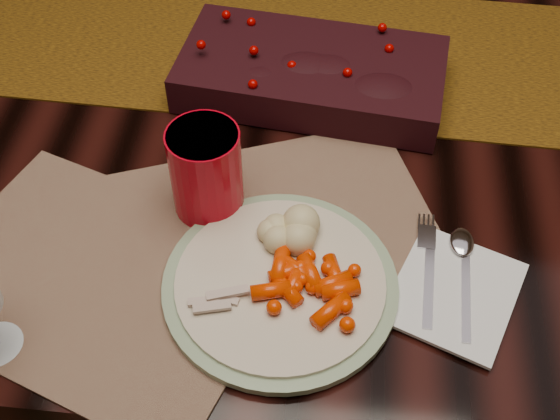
# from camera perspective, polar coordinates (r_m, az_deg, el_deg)

# --- Properties ---
(floor) EXTENTS (5.00, 5.00, 0.00)m
(floor) POSITION_cam_1_polar(r_m,az_deg,el_deg) (1.65, 2.16, -11.81)
(floor) COLOR black
(floor) RESTS_ON ground
(dining_table) EXTENTS (1.80, 1.00, 0.75)m
(dining_table) POSITION_cam_1_polar(r_m,az_deg,el_deg) (1.33, 2.63, -4.10)
(dining_table) COLOR black
(dining_table) RESTS_ON floor
(table_runner) EXTENTS (1.75, 0.42, 0.00)m
(table_runner) POSITION_cam_1_polar(r_m,az_deg,el_deg) (1.17, 6.33, 12.51)
(table_runner) COLOR #5A2F0D
(table_runner) RESTS_ON dining_table
(centerpiece) EXTENTS (0.41, 0.24, 0.08)m
(centerpiece) POSITION_cam_1_polar(r_m,az_deg,el_deg) (1.06, 2.59, 11.40)
(centerpiece) COLOR black
(centerpiece) RESTS_ON table_runner
(placemat_main) EXTENTS (0.48, 0.42, 0.00)m
(placemat_main) POSITION_cam_1_polar(r_m,az_deg,el_deg) (0.90, -0.37, -1.38)
(placemat_main) COLOR #86694D
(placemat_main) RESTS_ON dining_table
(placemat_second) EXTENTS (0.48, 0.42, 0.00)m
(placemat_second) POSITION_cam_1_polar(r_m,az_deg,el_deg) (0.87, -14.47, -5.68)
(placemat_second) COLOR brown
(placemat_second) RESTS_ON dining_table
(dinner_plate) EXTENTS (0.30, 0.30, 0.02)m
(dinner_plate) POSITION_cam_1_polar(r_m,az_deg,el_deg) (0.83, 0.01, -6.01)
(dinner_plate) COLOR beige
(dinner_plate) RESTS_ON placemat_main
(baby_carrots) EXTENTS (0.11, 0.09, 0.02)m
(baby_carrots) POSITION_cam_1_polar(r_m,az_deg,el_deg) (0.81, 2.36, -6.05)
(baby_carrots) COLOR red
(baby_carrots) RESTS_ON dinner_plate
(mashed_potatoes) EXTENTS (0.08, 0.07, 0.04)m
(mashed_potatoes) POSITION_cam_1_polar(r_m,az_deg,el_deg) (0.84, 0.46, -1.67)
(mashed_potatoes) COLOR tan
(mashed_potatoes) RESTS_ON dinner_plate
(turkey_shreds) EXTENTS (0.07, 0.06, 0.01)m
(turkey_shreds) POSITION_cam_1_polar(r_m,az_deg,el_deg) (0.81, -5.40, -7.03)
(turkey_shreds) COLOR tan
(turkey_shreds) RESTS_ON dinner_plate
(napkin) EXTENTS (0.18, 0.20, 0.01)m
(napkin) POSITION_cam_1_polar(r_m,az_deg,el_deg) (0.86, 14.00, -6.49)
(napkin) COLOR silver
(napkin) RESTS_ON placemat_main
(fork) EXTENTS (0.03, 0.15, 0.00)m
(fork) POSITION_cam_1_polar(r_m,az_deg,el_deg) (0.86, 11.95, -5.08)
(fork) COLOR silver
(fork) RESTS_ON napkin
(spoon) EXTENTS (0.04, 0.15, 0.00)m
(spoon) POSITION_cam_1_polar(r_m,az_deg,el_deg) (0.87, 14.76, -5.50)
(spoon) COLOR white
(spoon) RESTS_ON napkin
(red_cup) EXTENTS (0.09, 0.09, 0.12)m
(red_cup) POSITION_cam_1_polar(r_m,az_deg,el_deg) (0.88, -6.03, 3.16)
(red_cup) COLOR #B20313
(red_cup) RESTS_ON placemat_main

